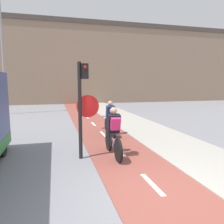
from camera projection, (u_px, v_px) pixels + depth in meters
ground_plane at (163, 196)px, 4.39m from camera, size 120.00×120.00×0.00m
bike_lane at (163, 195)px, 4.40m from camera, size 2.08×60.00×0.02m
building_row_background at (71, 64)px, 25.86m from camera, size 60.00×5.20×9.09m
traffic_light_pole at (83, 99)px, 6.40m from camera, size 0.67×0.25×2.87m
street_lamp_far at (2, 45)px, 15.45m from camera, size 0.36×0.36×8.26m
cyclist_near at (114, 134)px, 6.67m from camera, size 0.46×1.84×1.54m
cyclist_far at (110, 120)px, 9.49m from camera, size 0.46×1.80×1.51m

